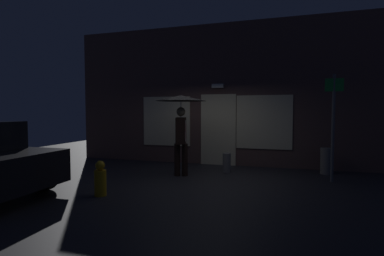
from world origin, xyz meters
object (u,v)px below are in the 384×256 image
(person_with_umbrella, at_px, (181,112))
(fire_hydrant, at_px, (100,180))
(sidewalk_bollard, at_px, (227,163))
(sidewalk_bollard_2, at_px, (326,161))
(street_sign_post, at_px, (333,122))

(person_with_umbrella, xyz_separation_m, fire_hydrant, (-0.94, -2.15, -1.33))
(fire_hydrant, bearing_deg, sidewalk_bollard, 55.71)
(sidewalk_bollard, relative_size, fire_hydrant, 0.77)
(person_with_umbrella, distance_m, sidewalk_bollard_2, 4.07)
(street_sign_post, relative_size, sidewalk_bollard_2, 3.63)
(street_sign_post, bearing_deg, person_with_umbrella, -173.47)
(fire_hydrant, bearing_deg, street_sign_post, 29.28)
(sidewalk_bollard, distance_m, fire_hydrant, 3.54)
(person_with_umbrella, distance_m, fire_hydrant, 2.70)
(sidewalk_bollard, bearing_deg, sidewalk_bollard_2, 12.28)
(sidewalk_bollard_2, bearing_deg, sidewalk_bollard, -167.72)
(person_with_umbrella, height_order, fire_hydrant, person_with_umbrella)
(sidewalk_bollard_2, distance_m, fire_hydrant, 5.74)
(street_sign_post, xyz_separation_m, fire_hydrant, (-4.57, -2.56, -1.11))
(street_sign_post, height_order, fire_hydrant, street_sign_post)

